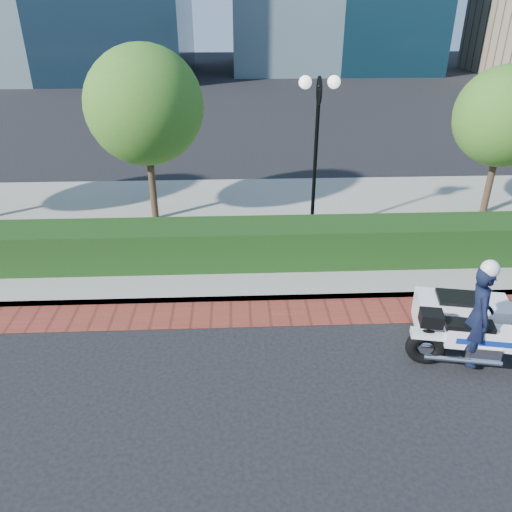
{
  "coord_description": "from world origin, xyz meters",
  "views": [
    {
      "loc": [
        -1.11,
        -7.41,
        6.01
      ],
      "look_at": [
        -0.68,
        2.26,
        1.0
      ],
      "focal_mm": 35.0,
      "sensor_mm": 36.0,
      "label": 1
    }
  ],
  "objects_px": {
    "tree_c": "(504,117)",
    "tree_b": "(145,106)",
    "lamppost": "(317,133)",
    "police_motorcycle": "(475,321)"
  },
  "relations": [
    {
      "from": "lamppost",
      "to": "police_motorcycle",
      "type": "height_order",
      "value": "lamppost"
    },
    {
      "from": "tree_b",
      "to": "police_motorcycle",
      "type": "bearing_deg",
      "value": -44.08
    },
    {
      "from": "tree_c",
      "to": "lamppost",
      "type": "bearing_deg",
      "value": -166.7
    },
    {
      "from": "lamppost",
      "to": "tree_b",
      "type": "xyz_separation_m",
      "value": [
        -4.5,
        1.3,
        0.48
      ]
    },
    {
      "from": "tree_b",
      "to": "tree_c",
      "type": "relative_size",
      "value": 1.14
    },
    {
      "from": "lamppost",
      "to": "police_motorcycle",
      "type": "distance_m",
      "value": 6.11
    },
    {
      "from": "tree_c",
      "to": "police_motorcycle",
      "type": "bearing_deg",
      "value": -116.45
    },
    {
      "from": "tree_c",
      "to": "police_motorcycle",
      "type": "xyz_separation_m",
      "value": [
        -3.25,
        -6.54,
        -2.29
      ]
    },
    {
      "from": "tree_c",
      "to": "tree_b",
      "type": "bearing_deg",
      "value": 180.0
    },
    {
      "from": "tree_b",
      "to": "tree_c",
      "type": "height_order",
      "value": "tree_b"
    }
  ]
}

